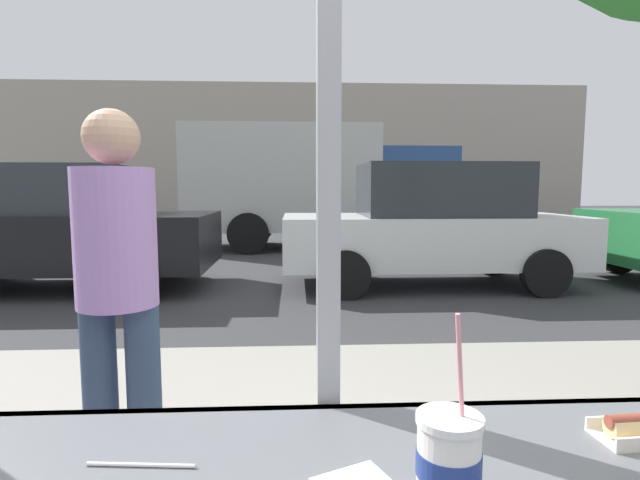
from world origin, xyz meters
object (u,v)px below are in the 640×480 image
Objects in this scene: soda_cup_right at (449,461)px; pedestrian at (118,283)px; parked_car_black at (52,227)px; box_truck at (314,183)px; parked_car_white at (432,225)px.

soda_cup_right is 0.19× the size of pedestrian.
parked_car_black is 6.11m from box_truck.
soda_cup_right is 1.63m from pedestrian.
parked_car_white is at bearing 74.41° from soda_cup_right.
box_truck is (3.86, 4.69, 0.67)m from parked_car_black.
soda_cup_right is 0.05× the size of box_truck.
box_truck is at bearing 50.54° from parked_car_black.
parked_car_white is (5.41, -0.00, 0.01)m from parked_car_black.
parked_car_black is 2.69× the size of pedestrian.
parked_car_black is 5.41m from parked_car_white.
parked_car_white is at bearing -71.74° from box_truck.
box_truck reaches higher than soda_cup_right.
pedestrian is (-0.95, 1.33, 0.02)m from soda_cup_right.
parked_car_white reaches higher than soda_cup_right.
pedestrian is at bearing -118.42° from parked_car_white.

